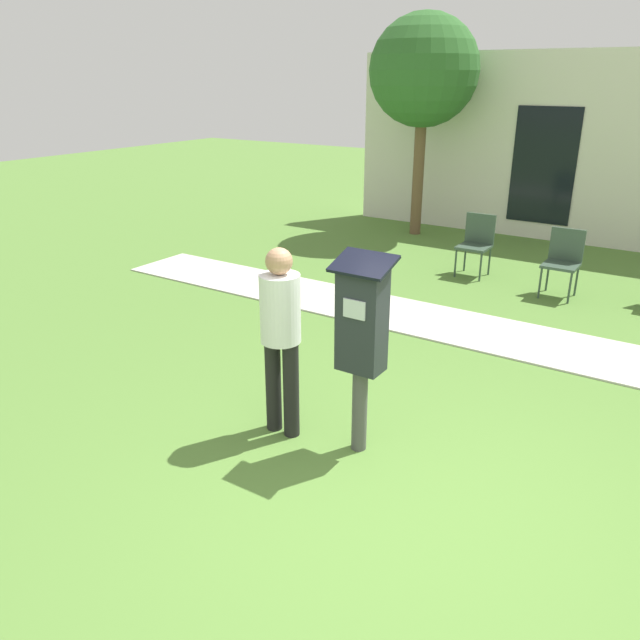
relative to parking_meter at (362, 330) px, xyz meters
The scene contains 8 objects.
ground_plane 1.32m from the parking_meter, 40.14° to the right, with size 40.00×40.00×0.00m, color #517A33.
sidewalk 3.11m from the parking_meter, 77.39° to the left, with size 12.00×1.10×0.02m.
building_facade 7.92m from the parking_meter, 85.34° to the left, with size 10.00×0.26×3.20m.
parking_meter is the anchor object (origin of this frame).
person_standing 0.67m from the parking_meter, 169.33° to the right, with size 0.32×0.32×1.58m.
outdoor_chair_left 5.12m from the parking_meter, 100.17° to the left, with size 0.44×0.44×0.90m.
outdoor_chair_middle 4.78m from the parking_meter, 85.19° to the left, with size 0.44×0.44×0.90m.
tree 7.67m from the parking_meter, 111.74° to the left, with size 1.90×1.90×3.82m.
Camera 1 is at (1.44, -3.20, 2.78)m, focal length 35.00 mm.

